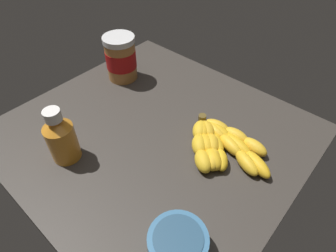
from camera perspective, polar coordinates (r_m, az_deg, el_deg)
ground_plane at (r=72.87cm, az=-2.75°, el=-2.09°), size 70.14×66.53×3.84cm
banana_bunch at (r=67.34cm, az=10.30°, el=-3.50°), size 23.06×16.87×3.69cm
peanut_butter_jar at (r=87.42cm, az=-9.54°, el=13.47°), size 9.29×9.29×13.57cm
honey_bottle at (r=65.72cm, az=-20.92°, el=-2.20°), size 6.47×6.47×13.91cm
small_bowl at (r=52.37cm, az=2.00°, el=-22.84°), size 10.51×10.51×5.06cm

